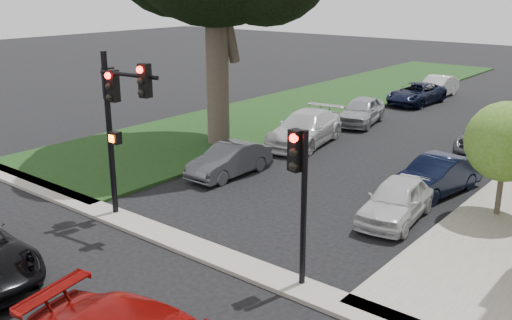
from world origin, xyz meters
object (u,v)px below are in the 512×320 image
Objects in this scene: traffic_signal_secondary at (299,179)px; car_parked_9 at (437,87)px; car_parked_8 at (416,94)px; car_parked_6 at (305,128)px; small_tree_a at (506,142)px; car_parked_1 at (436,176)px; traffic_signal_main at (117,106)px; car_parked_0 at (397,200)px; car_parked_7 at (361,111)px; car_parked_5 at (229,160)px; car_parked_2 at (488,138)px.

traffic_signal_secondary reaches higher than car_parked_9.
car_parked_8 is at bearing -92.17° from car_parked_9.
car_parked_6 is 15.95m from car_parked_9.
small_tree_a is 3.24m from car_parked_1.
car_parked_6 is at bearing 123.48° from traffic_signal_secondary.
car_parked_6 is at bearing 92.72° from traffic_signal_main.
traffic_signal_secondary is at bearing -108.00° from small_tree_a.
car_parked_6 is (-7.54, 11.41, -2.08)m from traffic_signal_secondary.
traffic_signal_main reaches higher than car_parked_0.
car_parked_8 is at bearing 125.90° from car_parked_1.
car_parked_7 is 1.02× the size of car_parked_9.
car_parked_0 is (0.05, 5.56, -2.19)m from traffic_signal_secondary.
car_parked_5 is at bearing -166.60° from small_tree_a.
traffic_signal_main is 17.06m from car_parked_2.
car_parked_1 is at bearing -97.71° from car_parked_2.
car_parked_1 is at bearing -60.59° from car_parked_8.
car_parked_2 is 1.18× the size of car_parked_7.
car_parked_5 is 0.89× the size of car_parked_7.
car_parked_6 reaches higher than car_parked_9.
traffic_signal_secondary is 0.95× the size of car_parked_9.
traffic_signal_main is 1.24× the size of car_parked_7.
car_parked_0 reaches higher than car_parked_8.
small_tree_a is at bearing 36.20° from car_parked_0.
car_parked_6 is at bearing 135.79° from car_parked_0.
car_parked_8 is (-7.52, 24.14, -2.19)m from traffic_signal_secondary.
traffic_signal_main reaches higher than car_parked_5.
car_parked_5 is at bearing -146.88° from car_parked_1.
car_parked_5 is 18.58m from car_parked_8.
small_tree_a is at bearing -55.05° from car_parked_8.
car_parked_0 is at bearing -137.20° from small_tree_a.
car_parked_0 is at bearing -64.73° from car_parked_8.
car_parked_6 is 12.73m from car_parked_8.
car_parked_0 is 0.82× the size of car_parked_8.
traffic_signal_main is 17.14m from car_parked_7.
traffic_signal_main is 1.29× the size of car_parked_1.
car_parked_0 is at bearing -68.10° from car_parked_7.
car_parked_0 is at bearing -81.11° from car_parked_1.
small_tree_a is 10.27m from car_parked_5.
small_tree_a is at bearing -9.41° from car_parked_1.
car_parked_2 is at bearing 90.56° from traffic_signal_secondary.
car_parked_9 is at bearing 91.31° from car_parked_8.
traffic_signal_main reaches higher than small_tree_a.
small_tree_a is 19.21m from car_parked_8.
traffic_signal_main is 1.36× the size of car_parked_0.
car_parked_1 is 0.81× the size of car_parked_2.
car_parked_7 reaches higher than car_parked_1.
car_parked_7 is (-0.29, 11.35, 0.10)m from car_parked_5.
traffic_signal_main reaches higher than car_parked_6.
car_parked_7 is at bearing 114.01° from traffic_signal_secondary.
small_tree_a is at bearing -53.58° from car_parked_7.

